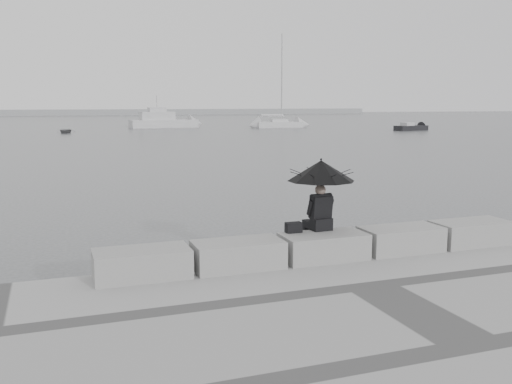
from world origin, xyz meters
name	(u,v)px	position (x,y,z in m)	size (l,w,h in m)	color
ground	(313,278)	(0.00, 0.00, 0.00)	(360.00, 360.00, 0.00)	#414346
stone_block_far_left	(142,264)	(-3.40, -0.45, 0.75)	(1.60, 0.80, 0.50)	gray
stone_block_left	(238,255)	(-1.70, -0.45, 0.75)	(1.60, 0.80, 0.50)	gray
stone_block_centre	(324,247)	(0.00, -0.45, 0.75)	(1.60, 0.80, 0.50)	gray
stone_block_right	(401,239)	(1.70, -0.45, 0.75)	(1.60, 0.80, 0.50)	gray
stone_block_far_right	(470,233)	(3.40, -0.45, 0.75)	(1.60, 0.80, 0.50)	gray
seated_person	(321,177)	(0.08, -0.11, 2.03)	(1.30, 1.30, 1.39)	black
bag	(294,227)	(-0.50, -0.16, 1.10)	(0.30, 0.17, 0.19)	black
distant_landmass	(35,112)	(-8.14, 154.51, 0.90)	(180.00, 8.00, 2.80)	gray
sailboat_right	(279,124)	(25.47, 64.45, 0.54)	(6.57, 2.89, 12.90)	silver
motor_cruiser	(164,121)	(10.24, 69.45, 0.89)	(9.45, 3.55, 4.50)	silver
small_motorboat	(411,128)	(38.07, 51.28, 0.32)	(4.70, 2.42, 1.10)	black
dinghy	(66,131)	(-3.03, 59.20, 0.26)	(3.04, 1.28, 0.51)	slate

